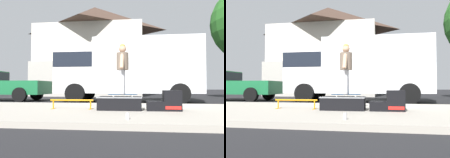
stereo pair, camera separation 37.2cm
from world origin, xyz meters
TOP-DOWN VIEW (x-y plane):
  - ground_plane at (0.00, 0.00)m, footprint 140.00×140.00m
  - sidewalk_slab at (0.00, -3.00)m, footprint 50.00×5.00m
  - skate_box at (-0.86, -3.09)m, footprint 1.17×0.72m
  - kicker_ramp at (0.36, -3.09)m, footprint 0.88×0.67m
  - grind_rail at (-2.22, -3.04)m, footprint 1.24×0.28m
  - skateboard at (-0.79, -3.07)m, footprint 0.80×0.29m
  - skater_kid at (-0.79, -3.07)m, footprint 0.33×0.71m
  - soda_can at (-0.54, -4.98)m, footprint 0.07×0.07m
  - box_truck at (-1.01, 2.20)m, footprint 6.91×2.63m
  - house_behind at (-4.75, 12.18)m, footprint 9.54×8.23m

SIDE VIEW (x-z plane):
  - ground_plane at x=0.00m, z-range 0.00..0.00m
  - sidewalk_slab at x=0.00m, z-range 0.00..0.12m
  - soda_can at x=-0.54m, z-range 0.12..0.25m
  - skate_box at x=-0.86m, z-range 0.13..0.49m
  - grind_rail at x=-2.22m, z-range 0.18..0.45m
  - kicker_ramp at x=0.36m, z-range 0.08..0.60m
  - skateboard at x=-0.79m, z-range 0.49..0.56m
  - skater_kid at x=-0.79m, z-range 0.66..2.03m
  - box_truck at x=-1.01m, z-range 0.18..3.23m
  - house_behind at x=-4.75m, z-range 0.04..8.44m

